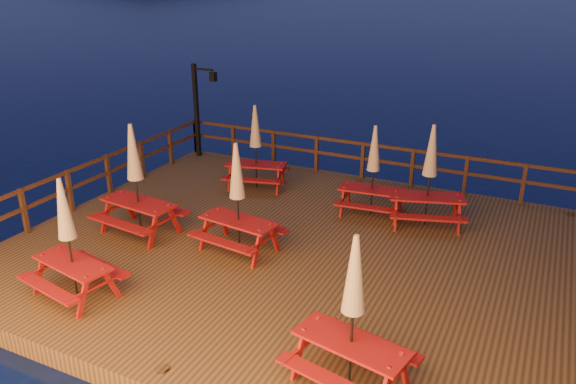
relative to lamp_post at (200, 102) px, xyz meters
The scene contains 12 objects.
ground 7.39m from the lamp_post, 40.16° to the right, with size 500.00×500.00×0.00m, color black.
deck 7.33m from the lamp_post, 40.16° to the right, with size 12.00×10.00×0.40m, color #412A15.
deck_piles 7.48m from the lamp_post, 40.16° to the right, with size 11.44×9.44×1.40m.
railing 6.15m from the lamp_post, 27.22° to the right, with size 11.80×9.75×1.10m.
lamp_post is the anchor object (origin of this frame).
picnic_table_0 3.47m from the lamp_post, 30.22° to the right, with size 1.93×1.72×2.36m.
picnic_table_1 8.12m from the lamp_post, 15.30° to the right, with size 2.09×1.88×2.48m.
picnic_table_2 11.52m from the lamp_post, 45.32° to the right, with size 1.96×1.72×2.45m.
picnic_table_3 5.81m from the lamp_post, 70.51° to the right, with size 1.99×1.71×2.61m.
picnic_table_4 8.57m from the lamp_post, 72.22° to the right, with size 1.87×1.64×2.35m.
picnic_table_5 6.81m from the lamp_post, 18.18° to the right, with size 1.72×1.47×2.30m.
picnic_table_6 6.89m from the lamp_post, 49.58° to the right, with size 1.88×1.62×2.45m.
Camera 1 is at (4.81, -10.09, 6.15)m, focal length 35.00 mm.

